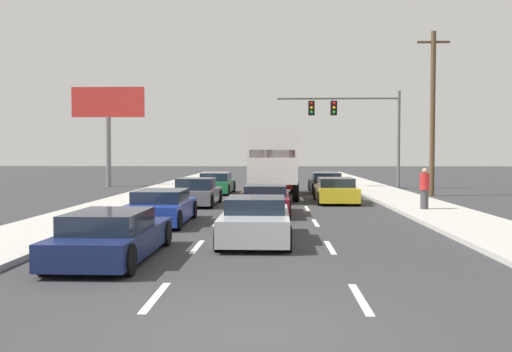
{
  "coord_description": "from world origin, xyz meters",
  "views": [
    {
      "loc": [
        0.28,
        -7.36,
        2.4
      ],
      "look_at": [
        -0.58,
        18.68,
        1.33
      ],
      "focal_mm": 39.08,
      "sensor_mm": 36.0,
      "label": 1
    }
  ],
  "objects": [
    {
      "name": "lane_markings",
      "position": [
        0.0,
        24.27,
        0.0
      ],
      "size": [
        3.54,
        57.0,
        0.01
      ],
      "color": "silver",
      "rests_on": "ground_plane"
    },
    {
      "name": "pedestrian_near_corner",
      "position": [
        6.36,
        15.34,
        0.96
      ],
      "size": [
        0.38,
        0.38,
        1.66
      ],
      "color": "#3F3F42",
      "rests_on": "sidewalk_right"
    },
    {
      "name": "car_black",
      "position": [
        3.42,
        26.57,
        0.56
      ],
      "size": [
        1.96,
        4.55,
        1.22
      ],
      "color": "black",
      "rests_on": "ground_plane"
    },
    {
      "name": "ground_plane",
      "position": [
        0.0,
        25.0,
        0.0
      ],
      "size": [
        140.0,
        140.0,
        0.0
      ],
      "primitive_type": "plane",
      "color": "#333335"
    },
    {
      "name": "roadside_billboard",
      "position": [
        -11.59,
        32.12,
        5.25
      ],
      "size": [
        5.2,
        0.36,
        7.11
      ],
      "color": "slate",
      "rests_on": "ground_plane"
    },
    {
      "name": "utility_pole_mid",
      "position": [
        9.11,
        24.11,
        4.72
      ],
      "size": [
        1.8,
        0.28,
        9.17
      ],
      "color": "brown",
      "rests_on": "ground_plane"
    },
    {
      "name": "car_gray",
      "position": [
        -3.29,
        18.06,
        0.57
      ],
      "size": [
        2.01,
        4.08,
        1.26
      ],
      "color": "slate",
      "rests_on": "ground_plane"
    },
    {
      "name": "box_truck",
      "position": [
        0.24,
        22.49,
        2.04
      ],
      "size": [
        2.62,
        9.02,
        3.55
      ],
      "color": "white",
      "rests_on": "ground_plane"
    },
    {
      "name": "car_yellow",
      "position": [
        3.26,
        19.8,
        0.57
      ],
      "size": [
        2.0,
        4.6,
        1.2
      ],
      "color": "yellow",
      "rests_on": "ground_plane"
    },
    {
      "name": "sidewalk_right",
      "position": [
        6.75,
        20.0,
        0.07
      ],
      "size": [
        3.0,
        80.0,
        0.14
      ],
      "primitive_type": "cube",
      "color": "#B2AFA8",
      "rests_on": "ground_plane"
    },
    {
      "name": "car_maroon",
      "position": [
        -0.06,
        14.35,
        0.54
      ],
      "size": [
        1.96,
        4.29,
        1.16
      ],
      "color": "maroon",
      "rests_on": "ground_plane"
    },
    {
      "name": "car_navy",
      "position": [
        -3.38,
        5.04,
        0.52
      ],
      "size": [
        1.91,
        4.7,
        1.12
      ],
      "color": "#141E4C",
      "rests_on": "ground_plane"
    },
    {
      "name": "car_green",
      "position": [
        -3.16,
        25.51,
        0.58
      ],
      "size": [
        2.03,
        4.32,
        1.24
      ],
      "color": "#196B38",
      "rests_on": "ground_plane"
    },
    {
      "name": "car_silver",
      "position": [
        -0.23,
        7.84,
        0.55
      ],
      "size": [
        1.9,
        4.59,
        1.2
      ],
      "color": "#B7BABF",
      "rests_on": "ground_plane"
    },
    {
      "name": "car_blue",
      "position": [
        -3.58,
        11.43,
        0.55
      ],
      "size": [
        1.92,
        4.39,
        1.15
      ],
      "color": "#1E389E",
      "rests_on": "ground_plane"
    },
    {
      "name": "traffic_signal_mast",
      "position": [
        5.2,
        30.38,
        4.92
      ],
      "size": [
        8.28,
        0.69,
        6.59
      ],
      "color": "#595B56",
      "rests_on": "ground_plane"
    },
    {
      "name": "sidewalk_left",
      "position": [
        -6.75,
        20.0,
        0.07
      ],
      "size": [
        3.0,
        80.0,
        0.14
      ],
      "primitive_type": "cube",
      "color": "#B2AFA8",
      "rests_on": "ground_plane"
    }
  ]
}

